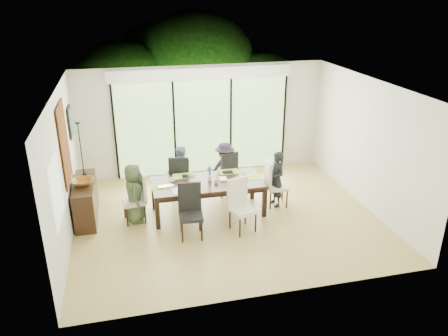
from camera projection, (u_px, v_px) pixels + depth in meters
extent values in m
cube|color=olive|center=(227.00, 218.00, 8.91)|extent=(6.00, 5.00, 0.01)
cube|color=white|center=(227.00, 86.00, 7.88)|extent=(6.00, 5.00, 0.01)
cube|color=silver|center=(203.00, 121.00, 10.65)|extent=(6.00, 0.02, 2.70)
cube|color=silver|center=(270.00, 218.00, 6.14)|extent=(6.00, 0.02, 2.70)
cube|color=beige|center=(63.00, 170.00, 7.75)|extent=(0.02, 5.00, 2.70)
cube|color=white|center=(368.00, 144.00, 9.04)|extent=(0.02, 5.00, 2.70)
cube|color=#598C3F|center=(203.00, 127.00, 10.67)|extent=(4.20, 0.02, 2.30)
cube|color=white|center=(202.00, 74.00, 10.17)|extent=(4.40, 0.06, 0.28)
cube|color=black|center=(115.00, 133.00, 10.21)|extent=(0.05, 0.04, 2.30)
cube|color=black|center=(175.00, 129.00, 10.51)|extent=(0.05, 0.04, 2.30)
cube|color=black|center=(231.00, 125.00, 10.81)|extent=(0.05, 0.04, 2.30)
cube|color=black|center=(284.00, 121.00, 11.11)|extent=(0.05, 0.04, 2.30)
cube|color=#8CAD7F|center=(56.00, 190.00, 6.62)|extent=(0.02, 0.90, 1.00)
cube|color=#513922|center=(197.00, 161.00, 11.99)|extent=(6.00, 1.80, 0.10)
cube|color=brown|center=(192.00, 131.00, 12.48)|extent=(6.00, 0.08, 0.06)
sphere|color=#14380F|center=(124.00, 96.00, 12.65)|extent=(3.20, 3.20, 3.20)
sphere|color=#14380F|center=(195.00, 77.00, 13.53)|extent=(4.00, 4.00, 4.00)
sphere|color=#14380F|center=(258.00, 97.00, 13.40)|extent=(2.80, 2.80, 2.80)
sphere|color=#14380F|center=(161.00, 80.00, 14.01)|extent=(3.60, 3.60, 3.60)
cube|color=black|center=(208.00, 183.00, 8.87)|extent=(2.26, 1.03, 0.06)
cube|color=black|center=(208.00, 187.00, 8.90)|extent=(2.07, 0.85, 0.09)
cube|color=black|center=(158.00, 214.00, 8.38)|extent=(0.08, 0.08, 0.65)
cube|color=black|center=(264.00, 202.00, 8.85)|extent=(0.08, 0.08, 0.65)
cube|color=black|center=(154.00, 195.00, 9.16)|extent=(0.08, 0.08, 0.65)
cube|color=black|center=(252.00, 185.00, 9.62)|extent=(0.08, 0.08, 0.65)
imported|color=#3F4F34|center=(134.00, 193.00, 8.58)|extent=(0.36, 0.57, 1.21)
imported|color=black|center=(277.00, 179.00, 9.21)|extent=(0.45, 0.62, 1.21)
imported|color=#748CA8|center=(180.00, 173.00, 9.55)|extent=(0.61, 0.44, 1.21)
imported|color=#261E2D|center=(225.00, 168.00, 9.76)|extent=(0.59, 0.39, 1.21)
cube|color=#7CA53B|center=(161.00, 186.00, 8.65)|extent=(0.41, 0.30, 0.01)
cube|color=#92B23F|center=(253.00, 177.00, 9.06)|extent=(0.41, 0.30, 0.01)
cube|color=#87C646|center=(183.00, 176.00, 9.12)|extent=(0.41, 0.30, 0.01)
cube|color=#9BBD43|center=(229.00, 172.00, 9.33)|extent=(0.41, 0.30, 0.01)
cube|color=white|center=(183.00, 190.00, 8.47)|extent=(0.41, 0.30, 0.01)
cube|color=black|center=(188.00, 176.00, 9.09)|extent=(0.24, 0.17, 0.01)
cube|color=black|center=(228.00, 172.00, 9.28)|extent=(0.23, 0.16, 0.01)
cube|color=white|center=(242.00, 179.00, 8.96)|extent=(0.28, 0.21, 0.00)
cube|color=white|center=(183.00, 190.00, 8.46)|extent=(0.24, 0.24, 0.02)
cube|color=#C47417|center=(183.00, 189.00, 8.46)|extent=(0.19, 0.19, 0.01)
cylinder|color=silver|center=(210.00, 178.00, 8.89)|extent=(0.08, 0.08, 0.11)
cylinder|color=#337226|center=(210.00, 173.00, 8.85)|extent=(0.04, 0.04, 0.15)
sphere|color=#516BCB|center=(210.00, 168.00, 8.81)|extent=(0.10, 0.10, 0.10)
imported|color=silver|center=(167.00, 187.00, 8.58)|extent=(0.33, 0.23, 0.02)
imported|color=white|center=(172.00, 180.00, 8.83)|extent=(0.14, 0.14, 0.09)
imported|color=white|center=(216.00, 181.00, 8.78)|extent=(0.11, 0.11, 0.09)
imported|color=white|center=(244.00, 174.00, 9.10)|extent=(0.16, 0.16, 0.09)
imported|color=white|center=(219.00, 179.00, 8.95)|extent=(0.17, 0.22, 0.02)
cube|color=black|center=(86.00, 200.00, 8.76)|extent=(0.40, 1.41, 0.79)
imported|color=brown|center=(83.00, 182.00, 8.50)|extent=(0.42, 0.42, 0.10)
cylinder|color=black|center=(84.00, 175.00, 8.92)|extent=(0.09, 0.09, 0.04)
cylinder|color=black|center=(81.00, 149.00, 8.71)|extent=(0.02, 0.02, 1.10)
cylinder|color=black|center=(77.00, 123.00, 8.50)|extent=(0.09, 0.09, 0.03)
cylinder|color=silver|center=(77.00, 120.00, 8.48)|extent=(0.03, 0.03, 0.09)
cube|color=brown|center=(64.00, 144.00, 7.98)|extent=(0.02, 1.00, 1.50)
cube|color=black|center=(70.00, 122.00, 9.13)|extent=(0.03, 0.55, 0.65)
cube|color=#19504E|center=(71.00, 122.00, 9.14)|extent=(0.01, 0.45, 0.55)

